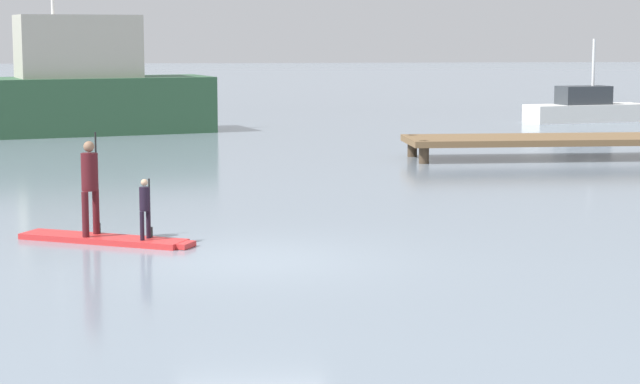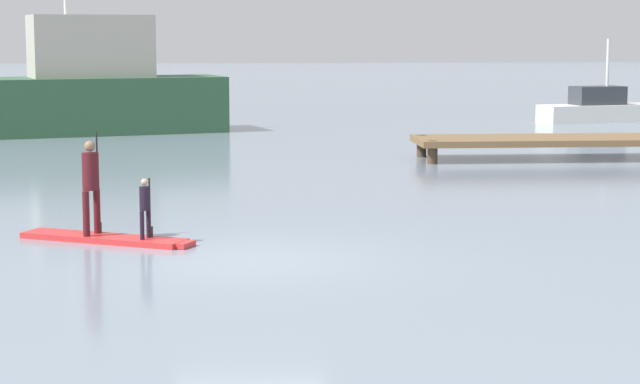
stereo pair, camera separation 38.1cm
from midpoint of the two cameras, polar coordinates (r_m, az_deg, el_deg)
The scene contains 7 objects.
ground_plane at distance 18.53m, azimuth -2.86°, elevation -3.34°, with size 240.00×240.00×0.00m, color gray.
paddleboard_near at distance 20.38m, azimuth -9.91°, elevation -2.28°, with size 3.11×1.91×0.10m.
paddler_adult at distance 20.40m, azimuth -10.69°, elevation 0.54°, with size 0.39×0.48×1.78m.
paddler_child_solo at distance 19.90m, azimuth -8.06°, elevation -0.65°, with size 0.24×0.35×1.04m.
fishing_boat_white_large at distance 42.16m, azimuth -12.31°, elevation 4.81°, with size 12.40×6.33×9.22m.
fishing_boat_green_midground at distance 48.27m, azimuth 13.81°, elevation 4.00°, with size 5.21×2.53×3.35m.
floating_dock at distance 34.00m, azimuth 12.77°, elevation 2.50°, with size 9.19×2.39×0.63m.
Camera 2 is at (-0.37, -18.19, 3.59)m, focal length 65.01 mm.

